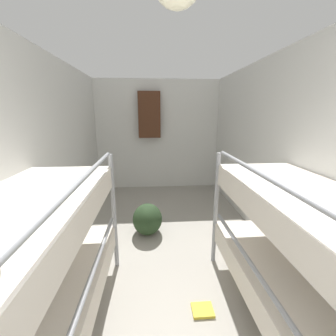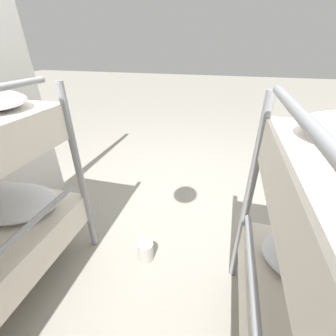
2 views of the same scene
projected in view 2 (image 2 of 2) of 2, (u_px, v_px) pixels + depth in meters
The scene contains 2 objects.
ground_plane at pixel (176, 208), 2.14m from camera, with size 20.00×20.00×0.00m, color gray.
tin_can at pixel (146, 251), 1.61m from camera, with size 0.11×0.11×0.14m.
Camera 2 is at (-0.34, 1.64, 1.38)m, focal length 24.00 mm.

